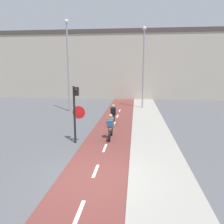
# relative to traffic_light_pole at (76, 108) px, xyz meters

# --- Properties ---
(ground_plane) EXTENTS (120.00, 120.00, 0.00)m
(ground_plane) POSITION_rel_traffic_light_pole_xyz_m (1.60, -3.67, -1.88)
(ground_plane) COLOR #5B5B60
(bike_lane) EXTENTS (2.55, 60.00, 0.02)m
(bike_lane) POSITION_rel_traffic_light_pole_xyz_m (1.60, -3.66, -1.87)
(bike_lane) COLOR brown
(bike_lane) RESTS_ON ground_plane
(sidewalk_strip) EXTENTS (2.40, 60.00, 0.05)m
(sidewalk_strip) POSITION_rel_traffic_light_pole_xyz_m (4.07, -3.67, -1.86)
(sidewalk_strip) COLOR #A8A399
(sidewalk_strip) RESTS_ON ground_plane
(building_row_background) EXTENTS (60.00, 5.20, 8.75)m
(building_row_background) POSITION_rel_traffic_light_pole_xyz_m (1.60, 19.69, 2.50)
(building_row_background) COLOR #B2A899
(building_row_background) RESTS_ON ground_plane
(traffic_light_pole) EXTENTS (0.67, 0.25, 3.03)m
(traffic_light_pole) POSITION_rel_traffic_light_pole_xyz_m (0.00, 0.00, 0.00)
(traffic_light_pole) COLOR black
(traffic_light_pole) RESTS_ON ground_plane
(street_lamp_far) EXTENTS (0.36, 0.36, 8.14)m
(street_lamp_far) POSITION_rel_traffic_light_pole_xyz_m (-3.06, 8.70, 2.98)
(street_lamp_far) COLOR gray
(street_lamp_far) RESTS_ON ground_plane
(street_lamp_sidewalk) EXTENTS (0.36, 0.36, 7.85)m
(street_lamp_sidewalk) POSITION_rel_traffic_light_pole_xyz_m (3.77, 11.04, 2.83)
(street_lamp_sidewalk) COLOR gray
(street_lamp_sidewalk) RESTS_ON ground_plane
(cyclist_near) EXTENTS (0.46, 1.72, 1.43)m
(cyclist_near) POSITION_rel_traffic_light_pole_xyz_m (1.71, 0.90, -1.19)
(cyclist_near) COLOR black
(cyclist_near) RESTS_ON ground_plane
(cyclist_far) EXTENTS (0.46, 1.67, 1.42)m
(cyclist_far) POSITION_rel_traffic_light_pole_xyz_m (1.51, 4.29, -1.23)
(cyclist_far) COLOR black
(cyclist_far) RESTS_ON ground_plane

